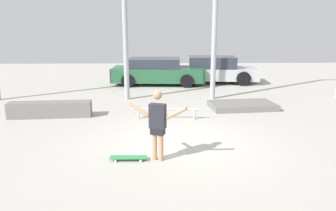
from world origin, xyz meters
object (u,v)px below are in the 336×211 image
(skateboarder, at_px, (158,121))
(parked_car_silver, at_px, (214,70))
(skateboard, at_px, (129,158))
(grind_box, at_px, (50,109))
(grind_rail, at_px, (166,111))
(manual_pad, at_px, (242,106))
(parked_car_green, at_px, (157,72))

(skateboarder, relative_size, parked_car_silver, 0.36)
(skateboard, distance_m, grind_box, 4.53)
(skateboard, xyz_separation_m, grind_rail, (0.89, 3.21, 0.21))
(manual_pad, bearing_deg, parked_car_silver, 91.32)
(skateboarder, distance_m, grind_box, 4.98)
(manual_pad, height_order, grind_rail, grind_rail)
(grind_box, relative_size, parked_car_green, 0.56)
(grind_box, bearing_deg, parked_car_silver, 45.39)
(grind_box, distance_m, grind_rail, 3.71)
(skateboard, bearing_deg, grind_box, 129.63)
(parked_car_silver, bearing_deg, grind_box, -130.23)
(grind_box, distance_m, manual_pad, 6.48)
(skateboard, distance_m, parked_car_silver, 10.53)
(parked_car_silver, bearing_deg, manual_pad, -84.29)
(skateboarder, xyz_separation_m, parked_car_silver, (2.84, 9.92, -0.22))
(parked_car_silver, bearing_deg, grind_rail, -106.72)
(skateboard, xyz_separation_m, parked_car_silver, (3.48, 9.92, 0.58))
(grind_box, xyz_separation_m, manual_pad, (6.41, 0.96, -0.15))
(skateboarder, distance_m, parked_car_green, 9.52)
(skateboarder, xyz_separation_m, grind_rail, (0.25, 3.21, -0.60))
(manual_pad, xyz_separation_m, parked_car_green, (-3.01, 5.01, 0.54))
(grind_rail, bearing_deg, parked_car_silver, 68.89)
(grind_rail, height_order, parked_car_green, parked_car_green)
(skateboard, distance_m, grind_rail, 3.34)
(grind_box, bearing_deg, grind_rail, -5.33)
(grind_rail, distance_m, parked_car_green, 6.33)
(skateboarder, bearing_deg, grind_box, 154.70)
(manual_pad, distance_m, parked_car_silver, 5.44)
(skateboard, relative_size, manual_pad, 0.36)
(parked_car_green, bearing_deg, grind_box, -116.19)
(grind_rail, bearing_deg, grind_box, 174.67)
(manual_pad, bearing_deg, grind_box, -171.51)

